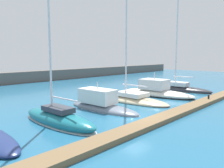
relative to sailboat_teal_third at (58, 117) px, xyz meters
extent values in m
plane|color=#236084|center=(5.11, -3.28, -0.50)|extent=(120.00, 120.00, 0.00)
cube|color=brown|center=(5.11, -5.33, -0.32)|extent=(36.72, 1.47, 0.36)
ellipsoid|color=#19707F|center=(0.00, -0.01, -0.15)|extent=(2.56, 8.00, 1.20)
ellipsoid|color=silver|center=(0.00, -0.01, -0.48)|extent=(2.59, 8.08, 0.12)
cylinder|color=silver|center=(-0.03, 0.78, 8.24)|extent=(0.16, 0.16, 15.59)
cylinder|color=silver|center=(0.04, -0.86, 1.53)|extent=(0.24, 2.97, 0.11)
cube|color=#333842|center=(0.00, 0.00, 0.64)|extent=(1.39, 2.67, 0.39)
ellipsoid|color=slate|center=(5.50, 0.76, -0.43)|extent=(2.94, 8.38, 0.96)
ellipsoid|color=silver|center=(5.50, 0.76, -0.48)|extent=(2.96, 8.46, 0.12)
cube|color=silver|center=(5.46, 1.47, 0.74)|extent=(2.11, 3.80, 1.37)
cube|color=black|center=(5.43, 2.03, 0.95)|extent=(1.76, 1.02, 0.77)
cylinder|color=silver|center=(5.46, 1.47, 1.77)|extent=(0.08, 0.08, 0.68)
ellipsoid|color=beige|center=(10.54, 1.71, -0.40)|extent=(3.42, 10.41, 0.99)
ellipsoid|color=black|center=(10.54, 1.71, -0.48)|extent=(3.46, 10.52, 0.12)
cylinder|color=silver|center=(10.54, 2.10, 9.75)|extent=(0.18, 0.18, 19.31)
cylinder|color=silver|center=(10.55, 0.80, 1.34)|extent=(0.15, 3.49, 0.12)
cube|color=silver|center=(10.55, 1.14, 0.33)|extent=(2.28, 3.23, 0.47)
ellipsoid|color=silver|center=(15.72, 1.00, -0.22)|extent=(3.79, 9.81, 0.99)
ellipsoid|color=black|center=(15.72, 1.00, -0.48)|extent=(3.83, 9.91, 0.12)
cube|color=silver|center=(15.69, 1.57, 0.93)|extent=(2.64, 3.53, 1.31)
cube|color=black|center=(15.64, 2.41, 1.12)|extent=(2.25, 0.97, 0.73)
cylinder|color=silver|center=(15.69, 1.57, 2.02)|extent=(0.08, 0.08, 0.87)
ellipsoid|color=#2D2D33|center=(21.26, 1.02, -0.30)|extent=(3.30, 9.90, 1.02)
ellipsoid|color=silver|center=(21.26, 1.02, -0.48)|extent=(3.33, 10.00, 0.12)
cylinder|color=silver|center=(21.23, 1.49, 9.95)|extent=(0.18, 0.18, 19.48)
cylinder|color=silver|center=(21.32, 0.31, 1.59)|extent=(0.36, 2.99, 0.12)
cube|color=silver|center=(21.25, 1.14, 0.50)|extent=(2.05, 3.22, 0.56)
cylinder|color=black|center=(16.01, -5.33, 0.08)|extent=(0.20, 0.20, 0.44)
camera|label=1|loc=(-9.34, -14.42, 4.69)|focal=36.18mm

